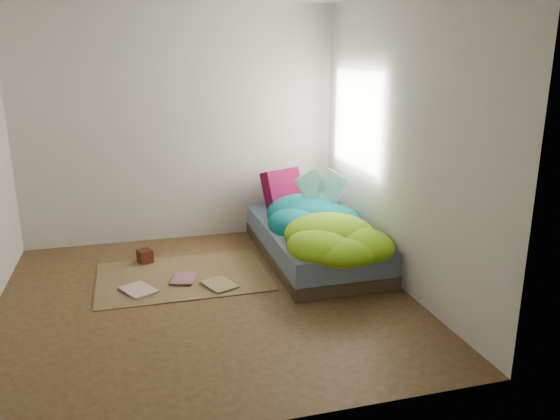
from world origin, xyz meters
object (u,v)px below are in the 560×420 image
object	(u,v)px
wooden_box	(145,256)
open_book	(322,176)
pillow_magenta	(283,190)
floor_book_b	(172,279)
bed	(313,242)
floor_book_a	(127,294)

from	to	relation	value
wooden_box	open_book	bearing A→B (deg)	-2.63
pillow_magenta	floor_book_b	distance (m)	1.73
bed	wooden_box	size ratio (longest dim) A/B	15.09
pillow_magenta	floor_book_a	bearing A→B (deg)	-170.59
open_book	pillow_magenta	bearing A→B (deg)	135.77
bed	floor_book_a	distance (m)	1.96
wooden_box	bed	bearing A→B (deg)	-9.77
bed	open_book	world-z (taller)	open_book
pillow_magenta	bed	bearing A→B (deg)	-104.01
bed	open_book	xyz separation A→B (m)	(0.16, 0.21, 0.65)
open_book	floor_book_a	size ratio (longest dim) A/B	1.40
floor_book_a	floor_book_b	size ratio (longest dim) A/B	1.09
open_book	floor_book_b	xyz separation A→B (m)	(-1.64, -0.45, -0.79)
open_book	floor_book_a	xyz separation A→B (m)	(-2.05, -0.69, -0.79)
floor_book_a	floor_book_b	bearing A→B (deg)	1.00
bed	floor_book_b	xyz separation A→B (m)	(-1.48, -0.24, -0.14)
pillow_magenta	floor_book_a	xyz separation A→B (m)	(-1.76, -1.18, -0.55)
pillow_magenta	wooden_box	size ratio (longest dim) A/B	3.48
pillow_magenta	floor_book_b	bearing A→B (deg)	-169.37
bed	floor_book_a	bearing A→B (deg)	-165.86
bed	floor_book_a	xyz separation A→B (m)	(-1.89, -0.48, -0.14)
pillow_magenta	floor_book_b	world-z (taller)	pillow_magenta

